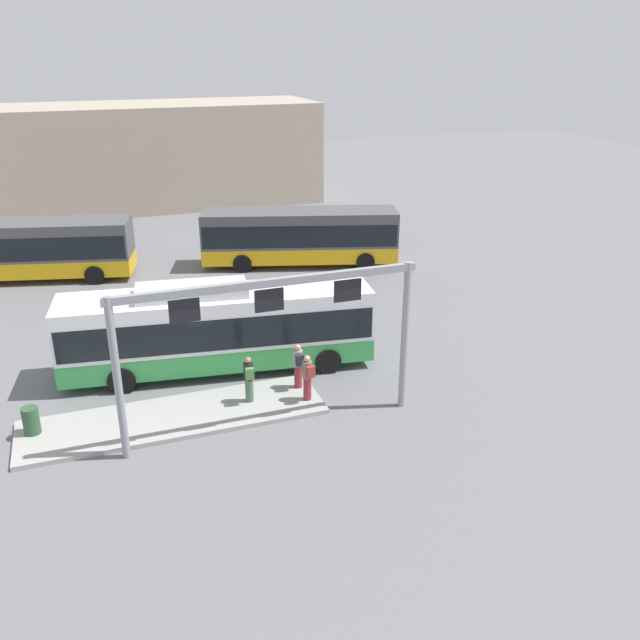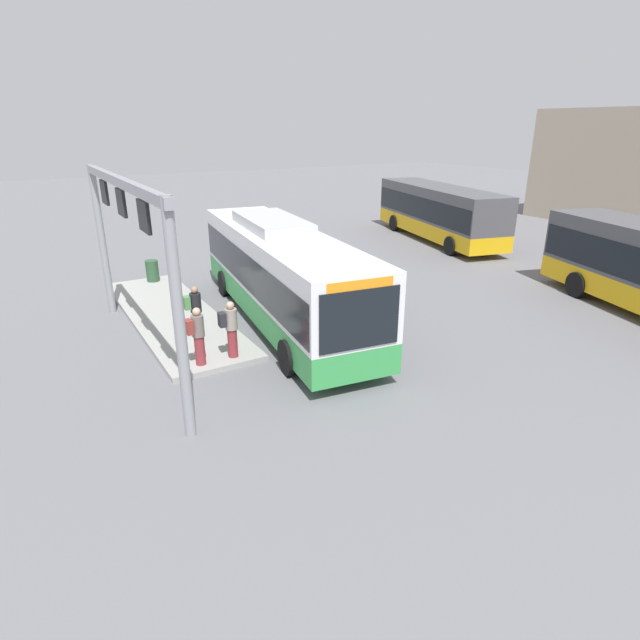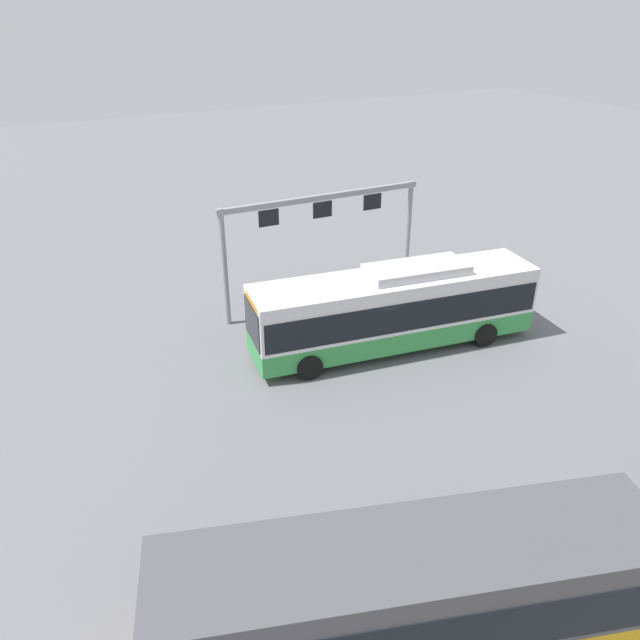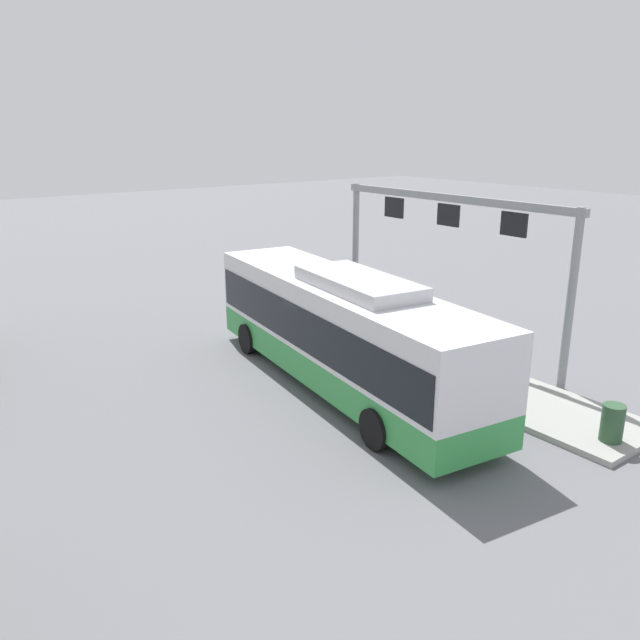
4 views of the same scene
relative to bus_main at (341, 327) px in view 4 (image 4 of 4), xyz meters
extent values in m
plane|color=slate|center=(0.01, 0.00, -1.81)|extent=(120.00, 120.00, 0.00)
cube|color=#9E9E99|center=(-2.23, -3.24, -1.73)|extent=(10.00, 2.80, 0.16)
cube|color=green|center=(0.01, 0.00, -1.04)|extent=(11.79, 4.03, 0.85)
cube|color=white|center=(0.01, 0.00, 0.34)|extent=(11.79, 4.03, 1.90)
cube|color=black|center=(0.01, 0.00, 0.14)|extent=(11.57, 4.04, 1.20)
cube|color=black|center=(5.76, -0.78, 0.24)|extent=(0.32, 2.11, 1.50)
cube|color=#B7B7BC|center=(-0.85, 0.12, 1.47)|extent=(4.25, 2.28, 0.36)
cube|color=orange|center=(5.69, -0.77, 1.09)|extent=(0.35, 1.75, 0.28)
cylinder|color=black|center=(4.11, 0.65, -1.31)|extent=(1.03, 0.43, 1.00)
cylinder|color=black|center=(3.79, -1.72, -1.31)|extent=(1.03, 0.43, 1.00)
cylinder|color=black|center=(-3.38, 1.67, -1.31)|extent=(1.03, 0.43, 1.00)
cylinder|color=black|center=(-3.70, -0.71, -1.31)|extent=(1.03, 0.43, 1.00)
cylinder|color=maroon|center=(2.30, -3.70, -1.23)|extent=(0.32, 0.32, 0.85)
cylinder|color=slate|center=(2.30, -3.70, -0.50)|extent=(0.38, 0.38, 0.60)
sphere|color=tan|center=(2.30, -3.70, -0.09)|extent=(0.22, 0.22, 0.22)
cube|color=maroon|center=(2.33, -3.96, -0.47)|extent=(0.30, 0.22, 0.40)
cylinder|color=maroon|center=(2.28, -2.73, -1.23)|extent=(0.30, 0.30, 0.85)
cylinder|color=gray|center=(2.28, -2.73, -0.50)|extent=(0.36, 0.36, 0.60)
sphere|color=tan|center=(2.28, -2.73, -0.09)|extent=(0.22, 0.22, 0.22)
cube|color=#26262D|center=(2.27, -2.99, -0.47)|extent=(0.29, 0.20, 0.40)
cylinder|color=#476B4C|center=(0.38, -3.13, -1.23)|extent=(0.30, 0.30, 0.85)
cylinder|color=black|center=(0.38, -3.13, -0.50)|extent=(0.37, 0.37, 0.60)
sphere|color=#9E755B|center=(0.38, -3.13, -0.09)|extent=(0.22, 0.22, 0.22)
cube|color=#4C8447|center=(0.35, -3.39, -0.47)|extent=(0.29, 0.20, 0.40)
cylinder|color=gray|center=(-3.94, -4.95, 0.79)|extent=(0.24, 0.24, 5.20)
cylinder|color=gray|center=(5.31, -4.95, 0.79)|extent=(0.24, 0.24, 5.20)
cube|color=gray|center=(0.68, -4.95, 3.24)|extent=(9.65, 0.20, 0.24)
cube|color=black|center=(-1.86, -4.95, 2.69)|extent=(0.90, 0.08, 0.70)
cube|color=black|center=(0.68, -4.95, 2.69)|extent=(0.90, 0.08, 0.70)
cube|color=black|center=(3.23, -4.95, 2.69)|extent=(0.90, 0.08, 0.70)
cylinder|color=#2D5133|center=(-6.64, -2.81, -1.20)|extent=(0.52, 0.52, 0.90)
camera|label=1|loc=(-4.35, -23.39, 9.90)|focal=38.04mm
camera|label=2|loc=(15.05, -7.44, 4.59)|focal=28.66mm
camera|label=3|loc=(12.78, 18.49, 10.99)|focal=35.05mm
camera|label=4|loc=(-13.35, 10.77, 5.41)|focal=35.76mm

